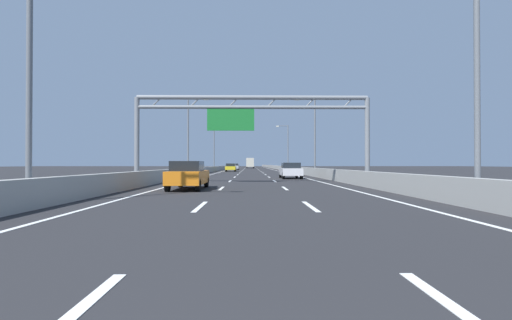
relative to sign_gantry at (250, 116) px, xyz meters
The scene contains 51 objects.
ground_plane 72.91m from the sign_gantry, 89.84° to the left, with size 260.00×260.00×0.00m, color #262628.
lane_dash_left_1 15.61m from the sign_gantry, 96.18° to the right, with size 0.16×3.00×0.01m, color white.
lane_dash_left_2 7.70m from the sign_gantry, 105.53° to the right, with size 0.16×3.00×0.01m, color white.
lane_dash_left_3 6.06m from the sign_gantry, 116.19° to the left, with size 0.16×3.00×0.01m, color white.
lane_dash_left_4 13.28m from the sign_gantry, 97.43° to the left, with size 0.16×3.00×0.01m, color white.
lane_dash_left_5 21.86m from the sign_gantry, 94.30° to the left, with size 0.16×3.00×0.01m, color white.
lane_dash_left_6 30.68m from the sign_gantry, 93.02° to the left, with size 0.16×3.00×0.01m, color white.
lane_dash_left_7 39.58m from the sign_gantry, 92.33° to the left, with size 0.16×3.00×0.01m, color white.
lane_dash_left_8 48.52m from the sign_gantry, 91.90° to the left, with size 0.16×3.00×0.01m, color white.
lane_dash_left_9 57.48m from the sign_gantry, 91.60° to the left, with size 0.16×3.00×0.01m, color white.
lane_dash_left_10 66.45m from the sign_gantry, 91.38° to the left, with size 0.16×3.00×0.01m, color white.
lane_dash_left_11 75.42m from the sign_gantry, 91.22° to the left, with size 0.16×3.00×0.01m, color white.
lane_dash_left_12 84.40m from the sign_gantry, 91.09° to the left, with size 0.16×3.00×0.01m, color white.
lane_dash_left_13 93.39m from the sign_gantry, 90.98° to the left, with size 0.16×3.00×0.01m, color white.
lane_dash_left_14 102.38m from the sign_gantry, 90.90° to the left, with size 0.16×3.00×0.01m, color white.
lane_dash_left_15 111.37m from the sign_gantry, 90.82° to the left, with size 0.16×3.00×0.01m, color white.
lane_dash_left_16 120.36m from the sign_gantry, 90.76° to the left, with size 0.16×3.00×0.01m, color white.
lane_dash_left_17 129.35m from the sign_gantry, 90.71° to the left, with size 0.16×3.00×0.01m, color white.
lane_dash_right_1 15.66m from the sign_gantry, 82.27° to the right, with size 0.16×3.00×0.01m, color white.
lane_dash_right_2 7.79m from the sign_gantry, 70.81° to the right, with size 0.16×3.00×0.01m, color white.
lane_dash_right_3 6.18m from the sign_gantry, 58.36° to the left, with size 0.16×3.00×0.01m, color white.
lane_dash_right_4 13.33m from the sign_gantry, 80.72° to the left, with size 0.16×3.00×0.01m, color white.
lane_dash_right_5 21.89m from the sign_gantry, 84.62° to the left, with size 0.16×3.00×0.01m, color white.
lane_dash_right_6 30.70m from the sign_gantry, 86.21° to the left, with size 0.16×3.00×0.01m, color white.
lane_dash_right_7 39.60m from the sign_gantry, 87.08° to the left, with size 0.16×3.00×0.01m, color white.
lane_dash_right_8 48.53m from the sign_gantry, 87.62° to the left, with size 0.16×3.00×0.01m, color white.
lane_dash_right_9 57.49m from the sign_gantry, 88.00° to the left, with size 0.16×3.00×0.01m, color white.
lane_dash_right_10 66.46m from the sign_gantry, 88.27° to the left, with size 0.16×3.00×0.01m, color white.
lane_dash_right_11 75.43m from the sign_gantry, 88.48° to the left, with size 0.16×3.00×0.01m, color white.
lane_dash_right_12 84.41m from the sign_gantry, 88.64° to the left, with size 0.16×3.00×0.01m, color white.
lane_dash_right_13 93.40m from the sign_gantry, 88.77° to the left, with size 0.16×3.00×0.01m, color white.
lane_dash_right_14 102.38m from the sign_gantry, 88.88° to the left, with size 0.16×3.00×0.01m, color white.
lane_dash_right_15 111.37m from the sign_gantry, 88.97° to the left, with size 0.16×3.00×0.01m, color white.
lane_dash_right_16 120.36m from the sign_gantry, 89.05° to the left, with size 0.16×3.00×0.01m, color white.
lane_dash_right_17 129.36m from the sign_gantry, 89.11° to the left, with size 0.16×3.00×0.01m, color white.
edge_line_left 61.15m from the sign_gantry, 94.75° to the left, with size 0.16×176.00×0.01m, color white.
edge_line_right 61.19m from the sign_gantry, 84.87° to the left, with size 0.16×176.00×0.01m, color white.
barrier_left 83.14m from the sign_gantry, 94.63° to the left, with size 0.45×220.00×0.95m.
barrier_right 83.17m from the sign_gantry, 85.09° to the left, with size 0.45×220.00×0.95m.
sign_gantry is the anchor object (origin of this frame).
streetlamp_left_near 15.93m from the sign_gantry, 117.14° to the right, with size 2.58×0.28×9.50m.
streetlamp_right_near 16.12m from the sign_gantry, 61.58° to the right, with size 2.58×0.28×9.50m.
streetlamp_left_mid 19.69m from the sign_gantry, 111.66° to the left, with size 2.58×0.28×9.50m.
streetlamp_right_mid 19.84m from the sign_gantry, 67.26° to the left, with size 2.58×0.28×9.50m.
streetlamp_left_far 51.28m from the sign_gantry, 98.14° to the left, with size 2.58×0.28×9.50m.
streetlamp_right_far 51.34m from the sign_gantry, 81.41° to the left, with size 2.58×0.28×9.50m.
white_car 10.31m from the sign_gantry, 65.82° to the left, with size 1.86×4.64×1.51m.
silver_car 60.86m from the sign_gantry, 93.41° to the left, with size 1.89×4.22×1.48m.
yellow_car 41.80m from the sign_gantry, 94.89° to the left, with size 1.84×4.15×1.47m.
orange_car 8.37m from the sign_gantry, 117.35° to the right, with size 1.76×4.65×1.54m.
box_truck 93.55m from the sign_gantry, 90.02° to the left, with size 2.40×8.92×3.26m.
Camera 1 is at (-0.17, 0.29, 1.40)m, focal length 26.22 mm.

